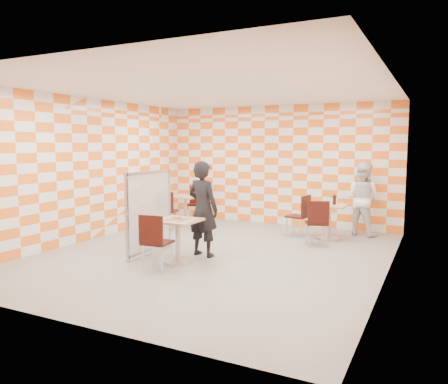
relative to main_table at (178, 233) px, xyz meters
name	(u,v)px	position (x,y,z in m)	size (l,w,h in m)	color
room_shell	(227,172)	(0.32, 1.29, 0.99)	(7.00, 7.00, 7.00)	gray
main_table	(178,233)	(0.00, 0.00, 0.00)	(0.70, 0.70, 0.75)	tan
second_table	(329,216)	(1.91, 3.03, 0.00)	(0.70, 0.70, 0.75)	tan
empty_table	(185,205)	(-1.70, 3.03, 0.00)	(0.70, 0.70, 0.75)	tan
chair_main_front	(154,238)	(-0.04, -0.62, 0.04)	(0.46, 0.47, 0.92)	black
chair_second_front	(317,219)	(1.85, 2.24, 0.04)	(0.56, 0.56, 0.92)	black
chair_second_side	(301,213)	(1.31, 2.96, 0.04)	(0.49, 0.48, 0.92)	black
chair_empty_near	(167,208)	(-1.75, 2.27, 0.04)	(0.51, 0.51, 0.92)	black
chair_empty_far	(196,201)	(-1.79, 3.72, 0.04)	(0.49, 0.49, 0.92)	black
partition	(149,212)	(-0.79, 0.28, 0.28)	(0.08, 1.38, 1.55)	white
man_dark	(203,209)	(0.17, 0.58, 0.36)	(0.63, 0.42, 1.73)	black
man_white	(362,199)	(2.46, 3.80, 0.31)	(0.79, 0.62, 1.63)	white
pizza_on_foil	(177,219)	(0.00, -0.02, 0.26)	(0.40, 0.40, 0.04)	silver
sport_bottle	(325,199)	(1.79, 3.16, 0.33)	(0.06, 0.06, 0.20)	white
soda_bottle	(334,200)	(2.00, 3.07, 0.34)	(0.07, 0.07, 0.23)	black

